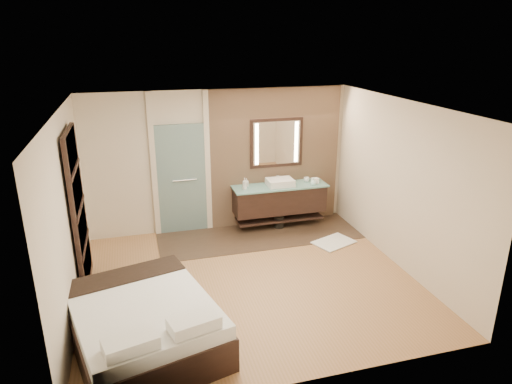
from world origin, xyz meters
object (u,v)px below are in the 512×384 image
object	(u,v)px
vanity	(279,199)
mirror_unit	(277,143)
bed	(144,324)
waste_bin	(279,222)

from	to	relation	value
vanity	mirror_unit	world-z (taller)	mirror_unit
mirror_unit	bed	xyz separation A→B (m)	(-2.75, -3.31, -1.33)
vanity	bed	size ratio (longest dim) A/B	0.80
mirror_unit	waste_bin	world-z (taller)	mirror_unit
bed	waste_bin	world-z (taller)	bed
waste_bin	bed	bearing A→B (deg)	-132.14
waste_bin	vanity	bearing A→B (deg)	68.85
vanity	waste_bin	bearing A→B (deg)	-111.15
vanity	bed	bearing A→B (deg)	-131.78
vanity	bed	xyz separation A→B (m)	(-2.75, -3.08, -0.26)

